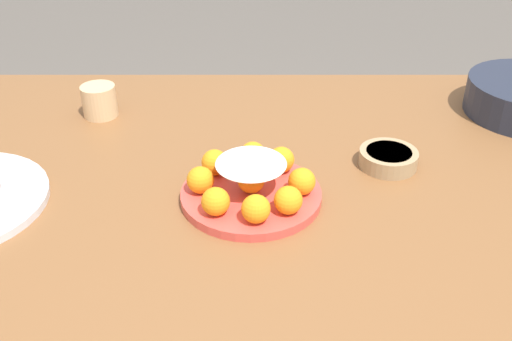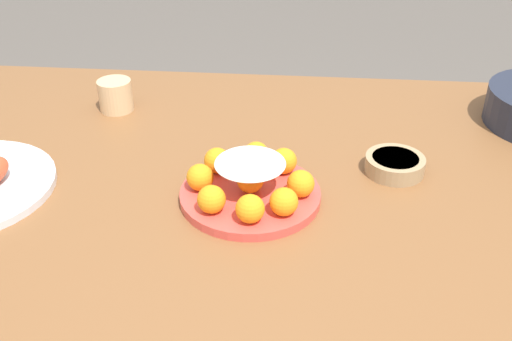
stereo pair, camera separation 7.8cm
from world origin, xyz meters
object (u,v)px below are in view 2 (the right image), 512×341
(cake_plate, at_px, (250,185))
(cup_far, at_px, (115,95))
(dining_table, at_px, (261,217))
(sauce_bowl, at_px, (395,164))

(cake_plate, bearing_deg, cup_far, 135.45)
(dining_table, relative_size, sauce_bowl, 13.75)
(cake_plate, xyz_separation_m, cup_far, (-0.33, 0.32, 0.01))
(dining_table, height_order, sauce_bowl, sauce_bowl)
(dining_table, bearing_deg, sauce_bowl, 12.77)
(cake_plate, height_order, sauce_bowl, cake_plate)
(cake_plate, bearing_deg, dining_table, 75.99)
(dining_table, bearing_deg, cup_far, 142.20)
(cup_far, bearing_deg, cake_plate, -44.55)
(cake_plate, relative_size, sauce_bowl, 2.22)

